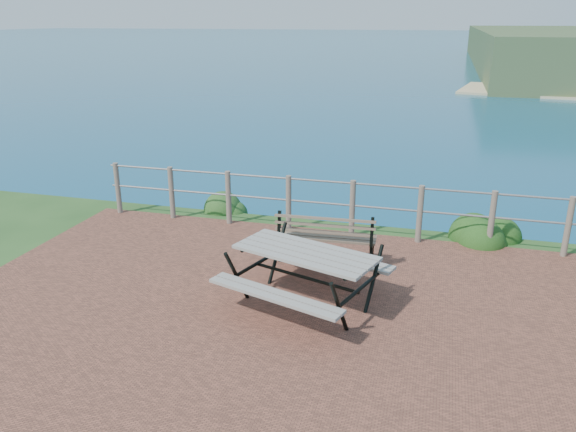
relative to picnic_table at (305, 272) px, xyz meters
name	(u,v)px	position (x,y,z in m)	size (l,w,h in m)	color
ground	(306,333)	(0.18, -0.65, -0.50)	(10.00, 7.00, 0.12)	brown
ocean	(447,29)	(0.18, 199.35, -0.50)	(1200.00, 1200.00, 0.00)	#136676
safety_railing	(352,205)	(0.18, 2.70, 0.08)	(9.40, 0.10, 1.00)	#6B5B4C
picnic_table	(305,272)	(0.00, 0.00, 0.00)	(1.99, 1.54, 0.78)	gray
park_bench	(327,229)	(-0.02, 1.46, 0.07)	(1.54, 0.47, 0.86)	brown
shrub_lip_west	(224,212)	(-2.48, 3.31, -0.50)	(0.87, 0.87, 0.65)	#214C1C
shrub_lip_east	(488,240)	(2.50, 3.16, -0.50)	(0.88, 0.88, 0.66)	#1E4615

